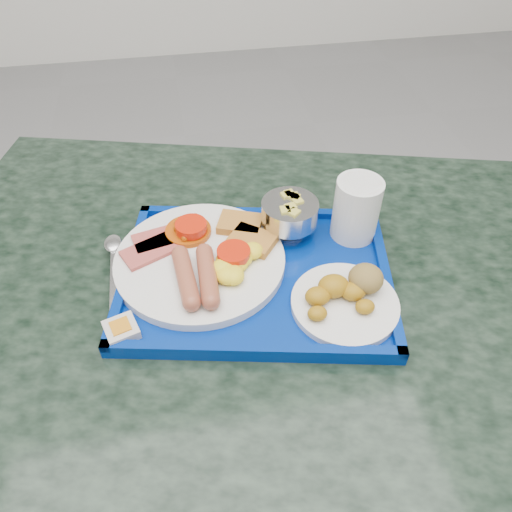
{
  "coord_description": "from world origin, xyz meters",
  "views": [
    {
      "loc": [
        -0.04,
        -0.24,
        1.31
      ],
      "look_at": [
        0.06,
        0.3,
        0.78
      ],
      "focal_mm": 35.0,
      "sensor_mm": 36.0,
      "label": 1
    }
  ],
  "objects_px": {
    "table": "(268,353)",
    "tray": "(256,277)",
    "bread_plate": "(347,296)",
    "fruit_bowl": "(290,213)",
    "juice_cup": "(357,207)",
    "main_plate": "(205,258)"
  },
  "relations": [
    {
      "from": "tray",
      "to": "main_plate",
      "type": "bearing_deg",
      "value": 154.41
    },
    {
      "from": "table",
      "to": "tray",
      "type": "height_order",
      "value": "tray"
    },
    {
      "from": "main_plate",
      "to": "juice_cup",
      "type": "height_order",
      "value": "juice_cup"
    },
    {
      "from": "fruit_bowl",
      "to": "juice_cup",
      "type": "relative_size",
      "value": 0.89
    },
    {
      "from": "tray",
      "to": "fruit_bowl",
      "type": "xyz_separation_m",
      "value": [
        0.07,
        0.09,
        0.05
      ]
    },
    {
      "from": "table",
      "to": "main_plate",
      "type": "bearing_deg",
      "value": 153.46
    },
    {
      "from": "bread_plate",
      "to": "fruit_bowl",
      "type": "height_order",
      "value": "fruit_bowl"
    },
    {
      "from": "tray",
      "to": "bread_plate",
      "type": "height_order",
      "value": "bread_plate"
    },
    {
      "from": "tray",
      "to": "table",
      "type": "bearing_deg",
      "value": -29.87
    },
    {
      "from": "tray",
      "to": "fruit_bowl",
      "type": "relative_size",
      "value": 4.99
    },
    {
      "from": "juice_cup",
      "to": "tray",
      "type": "bearing_deg",
      "value": -159.54
    },
    {
      "from": "fruit_bowl",
      "to": "table",
      "type": "bearing_deg",
      "value": -117.34
    },
    {
      "from": "bread_plate",
      "to": "table",
      "type": "bearing_deg",
      "value": 145.15
    },
    {
      "from": "table",
      "to": "bread_plate",
      "type": "relative_size",
      "value": 8.42
    },
    {
      "from": "main_plate",
      "to": "bread_plate",
      "type": "bearing_deg",
      "value": -30.94
    },
    {
      "from": "tray",
      "to": "juice_cup",
      "type": "distance_m",
      "value": 0.2
    },
    {
      "from": "bread_plate",
      "to": "juice_cup",
      "type": "relative_size",
      "value": 1.5
    },
    {
      "from": "main_plate",
      "to": "juice_cup",
      "type": "relative_size",
      "value": 2.56
    },
    {
      "from": "tray",
      "to": "fruit_bowl",
      "type": "bearing_deg",
      "value": 50.57
    },
    {
      "from": "table",
      "to": "juice_cup",
      "type": "bearing_deg",
      "value": 26.45
    },
    {
      "from": "tray",
      "to": "fruit_bowl",
      "type": "distance_m",
      "value": 0.12
    },
    {
      "from": "table",
      "to": "main_plate",
      "type": "distance_m",
      "value": 0.24
    }
  ]
}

